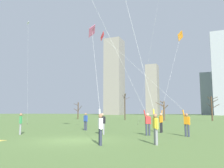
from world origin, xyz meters
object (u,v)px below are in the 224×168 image
at_px(kite_flyer_foreground_right_orange, 168,91).
at_px(bystander_far_off_by_trees, 21,123).
at_px(kite_flyer_foreground_left_teal, 128,79).
at_px(distant_kite_high_overhead_white, 28,37).
at_px(bare_tree_center, 212,108).
at_px(bystander_strolling_midfield, 102,123).
at_px(bare_tree_left_of_center, 125,106).
at_px(kite_flyer_midfield_right_pink, 98,97).
at_px(kite_flyer_far_back_red, 163,99).
at_px(kite_flyer_midfield_left_green, 146,90).
at_px(bare_tree_rightmost, 164,110).
at_px(bystander_watching_nearby, 86,121).
at_px(bare_tree_right_of_center, 78,110).

xyz_separation_m(kite_flyer_foreground_right_orange, bystander_far_off_by_trees, (-9.87, -8.61, -2.79)).
xyz_separation_m(kite_flyer_foreground_left_teal, bystander_far_off_by_trees, (-7.79, -2.79, -3.30)).
relative_size(distant_kite_high_overhead_white, bare_tree_center, 3.40).
xyz_separation_m(bystander_strolling_midfield, bare_tree_left_of_center, (-9.47, 31.82, 2.22)).
height_order(kite_flyer_midfield_right_pink, kite_flyer_foreground_right_orange, kite_flyer_foreground_right_orange).
bearing_deg(kite_flyer_far_back_red, kite_flyer_midfield_left_green, -89.76).
bearing_deg(kite_flyer_far_back_red, bare_tree_rightmost, 99.99).
relative_size(bystander_strolling_midfield, distant_kite_high_overhead_white, 0.10).
xyz_separation_m(kite_flyer_midfield_right_pink, bare_tree_center, (6.85, 37.32, 0.01)).
bearing_deg(bystander_far_off_by_trees, bare_tree_left_of_center, 96.13).
distance_m(bystander_watching_nearby, bystander_strolling_midfield, 4.38).
bearing_deg(distant_kite_high_overhead_white, kite_flyer_midfield_left_green, -31.96).
xyz_separation_m(kite_flyer_far_back_red, bare_tree_rightmost, (-5.08, 28.85, -0.51)).
bearing_deg(bare_tree_left_of_center, kite_flyer_foreground_right_orange, -62.16).
bearing_deg(distant_kite_high_overhead_white, kite_flyer_foreground_left_teal, -27.44).
height_order(bystander_far_off_by_trees, bare_tree_right_of_center, bare_tree_right_of_center).
distance_m(kite_flyer_midfield_left_green, bystander_far_off_by_trees, 10.39).
height_order(kite_flyer_foreground_right_orange, kite_flyer_midfield_left_green, kite_flyer_midfield_left_green).
height_order(kite_flyer_midfield_left_green, bystander_watching_nearby, kite_flyer_midfield_left_green).
relative_size(kite_flyer_midfield_left_green, bare_tree_right_of_center, 4.34).
relative_size(kite_flyer_foreground_right_orange, distant_kite_high_overhead_white, 0.76).
bearing_deg(kite_flyer_midfield_right_pink, bystander_far_off_by_trees, 169.27).
xyz_separation_m(kite_flyer_foreground_right_orange, bystander_watching_nearby, (-7.25, -3.14, -2.79)).
relative_size(kite_flyer_foreground_right_orange, bystander_watching_nearby, 7.74).
distance_m(bare_tree_rightmost, bare_tree_center, 9.48).
height_order(kite_flyer_far_back_red, bare_tree_left_of_center, kite_flyer_far_back_red).
distance_m(kite_flyer_midfield_right_pink, kite_flyer_midfield_left_green, 2.92).
distance_m(kite_flyer_far_back_red, bystander_far_off_by_trees, 11.23).
bearing_deg(kite_flyer_far_back_red, kite_flyer_foreground_right_orange, 93.51).
distance_m(kite_flyer_foreground_left_teal, bare_tree_rightmost, 30.75).
bearing_deg(kite_flyer_foreground_right_orange, distant_kite_high_overhead_white, 168.06).
xyz_separation_m(bystander_strolling_midfield, bare_tree_right_of_center, (-22.26, 32.82, 1.26)).
distance_m(kite_flyer_foreground_right_orange, bystander_watching_nearby, 8.38).
relative_size(kite_flyer_foreground_right_orange, bare_tree_center, 2.59).
xyz_separation_m(bystander_strolling_midfield, bare_tree_rightmost, (-0.75, 30.90, 1.34)).
height_order(kite_flyer_midfield_left_green, bare_tree_center, kite_flyer_midfield_left_green).
relative_size(kite_flyer_midfield_left_green, bare_tree_left_of_center, 3.09).
relative_size(kite_flyer_midfield_right_pink, bare_tree_left_of_center, 1.65).
bearing_deg(kite_flyer_far_back_red, distant_kite_high_overhead_white, 158.68).
distance_m(kite_flyer_foreground_right_orange, bare_tree_right_of_center, 37.50).
bearing_deg(bare_tree_center, kite_flyer_midfield_right_pink, -100.39).
bearing_deg(bystander_far_off_by_trees, bystander_strolling_midfield, 22.94).
xyz_separation_m(kite_flyer_midfield_right_pink, distant_kite_high_overhead_white, (-19.87, 14.74, 10.95)).
relative_size(kite_flyer_far_back_red, kite_flyer_foreground_right_orange, 0.87).
xyz_separation_m(kite_flyer_far_back_red, kite_flyer_foreground_left_teal, (-2.33, -1.71, 1.44)).
distance_m(kite_flyer_foreground_left_teal, bystander_strolling_midfield, 3.87).
bearing_deg(bare_tree_center, kite_flyer_midfield_left_green, -96.22).
relative_size(kite_flyer_foreground_right_orange, bare_tree_right_of_center, 3.03).
bearing_deg(kite_flyer_midfield_right_pink, distant_kite_high_overhead_white, 143.42).
bearing_deg(bare_tree_center, bystander_strolling_midfield, -104.02).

